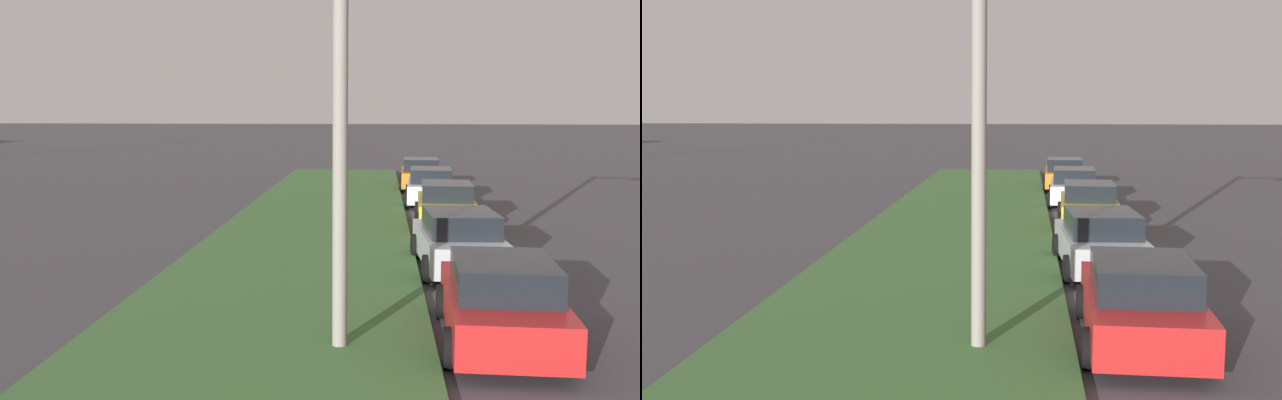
{
  "view_description": "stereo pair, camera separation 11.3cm",
  "coord_description": "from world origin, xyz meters",
  "views": [
    {
      "loc": [
        -4.31,
        5.5,
        3.99
      ],
      "look_at": [
        16.21,
        7.16,
        1.33
      ],
      "focal_mm": 41.45,
      "sensor_mm": 36.0,
      "label": 1
    },
    {
      "loc": [
        -4.3,
        5.38,
        3.99
      ],
      "look_at": [
        16.21,
        7.16,
        1.33
      ],
      "focal_mm": 41.45,
      "sensor_mm": 36.0,
      "label": 2
    }
  ],
  "objects": [
    {
      "name": "parked_car_orange",
      "position": [
        30.9,
        3.54,
        0.72
      ],
      "size": [
        4.35,
        2.12,
        1.47
      ],
      "rotation": [
        0.0,
        0.0,
        -0.03
      ],
      "color": "orange",
      "rests_on": "ground"
    },
    {
      "name": "streetlight",
      "position": [
        7.2,
        5.76,
        4.39
      ],
      "size": [
        0.63,
        2.87,
        7.5
      ],
      "color": "gray",
      "rests_on": "ground"
    },
    {
      "name": "parked_car_red",
      "position": [
        7.91,
        3.44,
        0.72
      ],
      "size": [
        4.36,
        2.14,
        1.47
      ],
      "rotation": [
        0.0,
        0.0,
        -0.04
      ],
      "color": "red",
      "rests_on": "ground"
    },
    {
      "name": "parked_car_silver",
      "position": [
        13.45,
        3.56,
        0.72
      ],
      "size": [
        4.39,
        2.19,
        1.47
      ],
      "rotation": [
        0.0,
        0.0,
        0.05
      ],
      "color": "#B2B5BA",
      "rests_on": "ground"
    },
    {
      "name": "parked_car_yellow",
      "position": [
        19.95,
        3.3,
        0.72
      ],
      "size": [
        4.37,
        2.16,
        1.47
      ],
      "rotation": [
        0.0,
        0.0,
        -0.04
      ],
      "color": "gold",
      "rests_on": "ground"
    },
    {
      "name": "parked_car_white",
      "position": [
        25.47,
        3.44,
        0.72
      ],
      "size": [
        4.39,
        2.19,
        1.47
      ],
      "rotation": [
        0.0,
        0.0,
        -0.05
      ],
      "color": "silver",
      "rests_on": "ground"
    },
    {
      "name": "grass_median",
      "position": [
        10.0,
        7.55,
        0.06
      ],
      "size": [
        60.0,
        6.0,
        0.12
      ],
      "primitive_type": "cube",
      "color": "#3D6633",
      "rests_on": "ground"
    }
  ]
}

